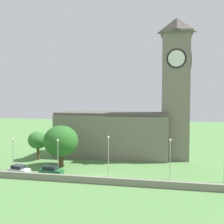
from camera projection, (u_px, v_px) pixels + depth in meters
name	position (u px, v px, depth m)	size (l,w,h in m)	color
ground_plane	(115.00, 159.00, 68.34)	(200.00, 200.00, 0.00)	#517F42
church	(131.00, 121.00, 71.03)	(33.00, 11.01, 33.51)	slate
quay_barrier	(93.00, 180.00, 49.84)	(56.03, 0.70, 1.21)	gray
car_white	(19.00, 170.00, 55.54)	(4.45, 2.89, 1.80)	silver
car_green	(51.00, 171.00, 54.51)	(4.68, 2.40, 1.89)	#1E6B38
streetlamp_west_end	(13.00, 148.00, 59.11)	(0.44, 0.44, 6.46)	#9EA0A5
streetlamp_west_mid	(58.00, 150.00, 56.89)	(0.44, 0.44, 6.59)	#9EA0A5
streetlamp_central	(108.00, 150.00, 53.84)	(0.44, 0.44, 7.71)	#9EA0A5
streetlamp_east_mid	(170.00, 153.00, 51.64)	(0.44, 0.44, 7.53)	#9EA0A5
tree_riverside_west	(38.00, 140.00, 67.59)	(4.58, 4.58, 6.79)	brown
tree_churchyard	(61.00, 141.00, 61.57)	(7.43, 7.43, 8.83)	brown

